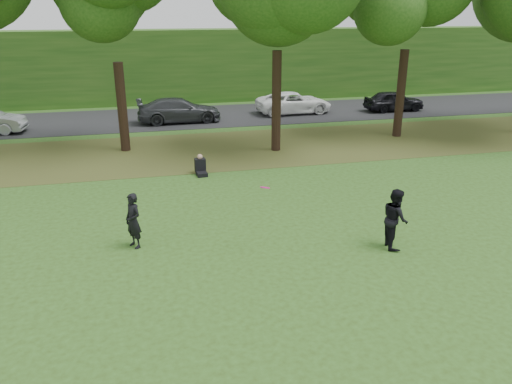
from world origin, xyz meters
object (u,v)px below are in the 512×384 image
player_left (133,221)px  player_right (395,218)px  seated_person (201,167)px  frisbee (265,187)px

player_left → player_right: (7.15, -1.67, 0.07)m
player_left → seated_person: player_left is taller
player_left → player_right: 7.35m
player_right → player_left: bearing=86.6°
player_right → frisbee: bearing=88.6°
player_left → frisbee: size_ratio=4.72×
player_left → frisbee: (3.56, -0.96, 1.03)m
frisbee → seated_person: size_ratio=0.41×
player_right → seated_person: (-4.48, 7.85, -0.56)m
player_left → frisbee: 3.83m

